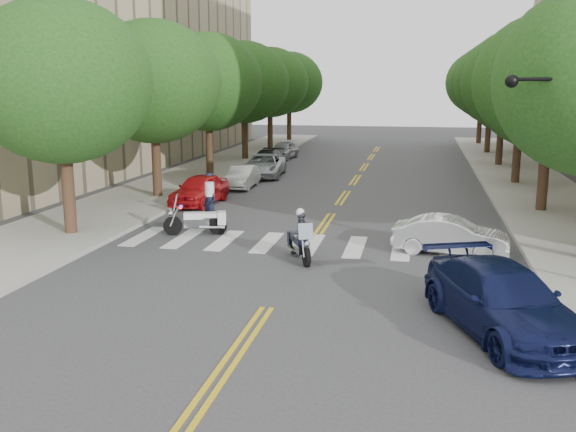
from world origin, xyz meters
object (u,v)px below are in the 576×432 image
(motorcycle_police, at_px, (300,237))
(officer_standing, at_px, (210,206))
(motorcycle_parked, at_px, (201,221))
(sedan_blue, at_px, (502,300))
(convertible, at_px, (451,236))

(motorcycle_police, height_order, officer_standing, officer_standing)
(motorcycle_parked, distance_m, officer_standing, 1.33)
(motorcycle_parked, height_order, sedan_blue, motorcycle_parked)
(sedan_blue, bearing_deg, motorcycle_police, 116.06)
(officer_standing, relative_size, convertible, 0.46)
(motorcycle_police, relative_size, officer_standing, 1.15)
(motorcycle_police, distance_m, officer_standing, 5.83)
(motorcycle_parked, distance_m, convertible, 8.96)
(motorcycle_parked, xyz_separation_m, sedan_blue, (9.74, -7.71, 0.23))
(motorcycle_police, bearing_deg, officer_standing, -68.05)
(motorcycle_parked, xyz_separation_m, convertible, (8.91, -0.96, 0.09))
(officer_standing, bearing_deg, motorcycle_parked, -59.87)
(officer_standing, distance_m, sedan_blue, 13.32)
(motorcycle_police, bearing_deg, sedan_blue, 112.40)
(convertible, distance_m, sedan_blue, 6.80)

